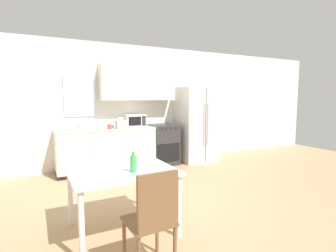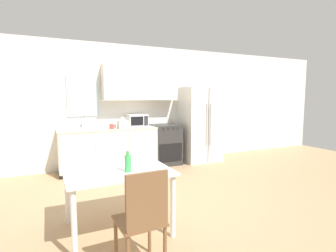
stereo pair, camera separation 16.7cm
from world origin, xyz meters
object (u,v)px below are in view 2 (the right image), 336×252
coffee_mug (112,126)px  dining_table (117,176)px  refrigerator (200,124)px  dining_chair_near (143,215)px  oven_range (165,144)px  microwave (137,120)px  drink_bottle (128,163)px

coffee_mug → dining_table: coffee_mug is taller
refrigerator → dining_chair_near: bearing=-128.3°
coffee_mug → dining_chair_near: bearing=-98.5°
oven_range → dining_table: size_ratio=0.80×
refrigerator → dining_table: (-2.67, -2.50, -0.25)m
microwave → coffee_mug: 0.68m
microwave → dining_table: 2.92m
oven_range → coffee_mug: coffee_mug is taller
dining_table → coffee_mug: bearing=78.1°
microwave → drink_bottle: microwave is taller
coffee_mug → microwave: bearing=23.8°
oven_range → dining_table: bearing=-124.6°
coffee_mug → drink_bottle: bearing=-99.3°
drink_bottle → coffee_mug: bearing=80.7°
drink_bottle → refrigerator: bearing=46.0°
dining_chair_near → drink_bottle: 0.74m
refrigerator → microwave: refrigerator is taller
refrigerator → dining_chair_near: 4.29m
oven_range → microwave: size_ratio=2.12×
drink_bottle → dining_table: bearing=115.0°
microwave → dining_chair_near: microwave is taller
microwave → coffee_mug: microwave is taller
microwave → drink_bottle: (-1.04, -2.84, -0.20)m
refrigerator → dining_chair_near: (-2.65, -3.36, -0.35)m
drink_bottle → microwave: bearing=69.9°
microwave → dining_chair_near: (-1.11, -3.52, -0.49)m
dining_table → dining_chair_near: (0.02, -0.86, -0.10)m
oven_range → microwave: (-0.64, 0.11, 0.57)m
oven_range → drink_bottle: (-1.68, -2.74, 0.37)m
coffee_mug → drink_bottle: (-0.42, -2.57, -0.12)m
oven_range → refrigerator: refrigerator is taller
dining_table → drink_bottle: 0.27m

